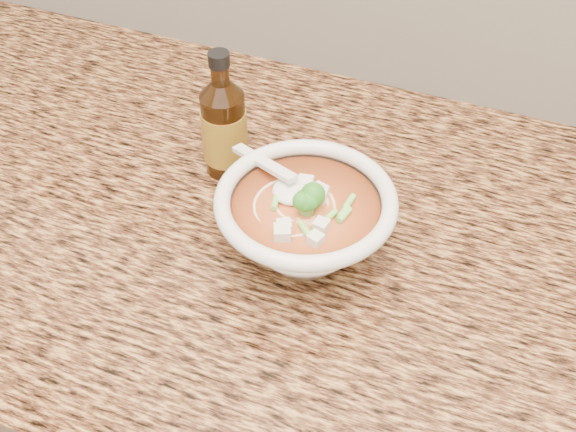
% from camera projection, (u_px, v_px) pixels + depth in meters
% --- Properties ---
extents(counter_slab, '(4.00, 0.68, 0.04)m').
position_uv_depth(counter_slab, '(423.00, 270.00, 0.81)').
color(counter_slab, '#A9793D').
rests_on(counter_slab, cabinet).
extents(soup_bowl, '(0.21, 0.19, 0.11)m').
position_uv_depth(soup_bowl, '(305.00, 223.00, 0.77)').
color(soup_bowl, silver).
rests_on(soup_bowl, counter_slab).
extents(hot_sauce_bottle, '(0.07, 0.07, 0.17)m').
position_uv_depth(hot_sauce_bottle, '(224.00, 128.00, 0.86)').
color(hot_sauce_bottle, '#381C07').
rests_on(hot_sauce_bottle, counter_slab).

